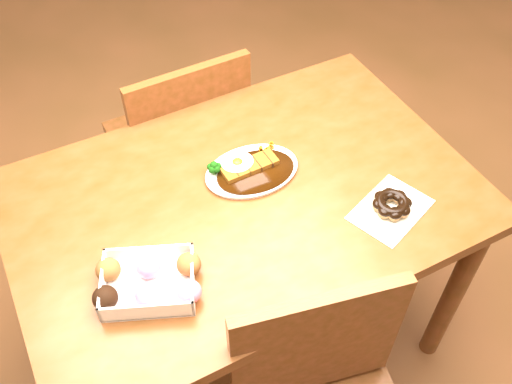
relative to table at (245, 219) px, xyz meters
name	(u,v)px	position (x,y,z in m)	size (l,w,h in m)	color
ground	(248,333)	(0.00, 0.00, -0.65)	(6.00, 6.00, 0.00)	brown
table	(245,219)	(0.00, 0.00, 0.00)	(1.20, 0.80, 0.75)	#502F10
chair_far	(183,143)	(0.02, 0.53, -0.17)	(0.43, 0.43, 0.87)	#502F10
katsu_curry_plate	(250,169)	(0.05, 0.07, 0.11)	(0.26, 0.19, 0.05)	white
donut_box	(148,281)	(-0.32, -0.15, 0.13)	(0.25, 0.23, 0.06)	white
pon_de_ring	(392,205)	(0.31, -0.22, 0.12)	(0.24, 0.21, 0.04)	silver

